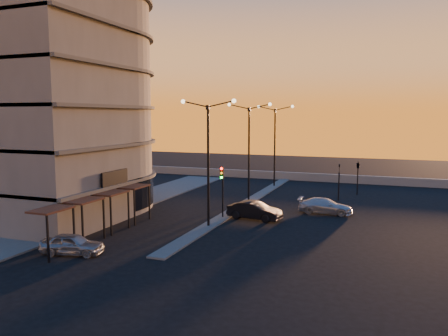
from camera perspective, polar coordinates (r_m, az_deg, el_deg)
ground at (r=33.08m, az=-2.04°, el=-7.69°), size 120.00×120.00×0.00m
sidewalk_west at (r=41.42m, az=-13.41°, el=-4.82°), size 5.00×40.00×0.12m
median at (r=42.23m, az=3.23°, el=-4.42°), size 1.20×36.00×0.12m
parapet at (r=57.02m, az=10.00°, el=-1.12°), size 44.00×0.50×1.00m
building at (r=39.79m, az=-21.45°, el=11.58°), size 14.35×17.08×25.00m
streetlamp_near at (r=32.13m, az=-2.08°, el=2.00°), size 4.32×0.32×9.51m
streetlamp_mid at (r=41.50m, az=3.28°, el=3.10°), size 4.32×0.32×9.51m
streetlamp_far at (r=51.12m, az=6.65°, el=3.77°), size 4.32×0.32×9.51m
traffic_light_main at (r=35.10m, az=-0.25°, el=-2.03°), size 0.28×0.44×4.25m
signal_east_a at (r=44.20m, az=14.78°, el=-1.67°), size 0.13×0.16×3.60m
signal_east_b at (r=47.89m, az=17.11°, el=0.31°), size 0.42×1.99×3.60m
car_hatchback at (r=28.13m, az=-19.20°, el=-9.36°), size 3.99×2.34×1.27m
car_sedan at (r=35.30m, az=4.00°, el=-5.57°), size 4.55×2.12×1.44m
car_wagon at (r=38.29m, az=13.09°, el=-4.85°), size 4.53×1.87×1.31m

